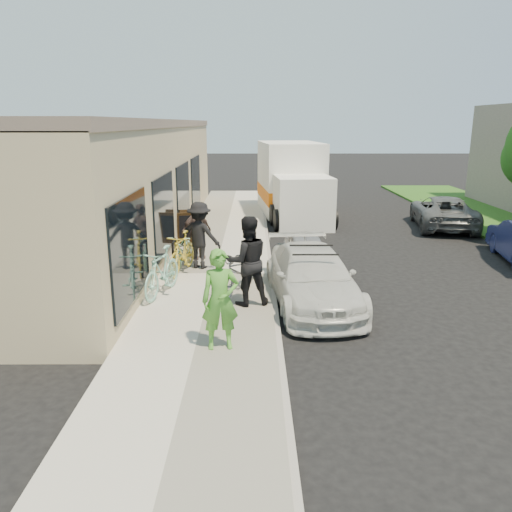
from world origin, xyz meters
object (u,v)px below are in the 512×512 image
object	(u,v)px
sedan_silver	(306,251)
bike_rack	(175,254)
man_standing	(247,261)
cruiser_bike_b	(184,250)
sandwich_board	(187,227)
tandem_bike	(239,270)
moving_truck	(292,184)
bystander_b	(196,231)
cruiser_bike_c	(182,253)
bystander_a	(200,235)
far_car_gray	(443,212)
woman_rider	(220,300)
cruiser_bike_a	(162,272)
sedan_white	(312,277)

from	to	relation	value
sedan_silver	bike_rack	bearing A→B (deg)	-162.80
man_standing	cruiser_bike_b	distance (m)	3.70
sandwich_board	tandem_bike	bearing A→B (deg)	-81.93
moving_truck	bystander_b	world-z (taller)	moving_truck
tandem_bike	cruiser_bike_c	xyz separation A→B (m)	(-1.60, 1.70, -0.01)
bystander_a	tandem_bike	bearing A→B (deg)	137.97
bystander_a	far_car_gray	bearing A→B (deg)	-125.81
sandwich_board	far_car_gray	bearing A→B (deg)	5.88
far_car_gray	cruiser_bike_b	bearing A→B (deg)	41.82
far_car_gray	bystander_b	world-z (taller)	bystander_b
far_car_gray	man_standing	world-z (taller)	man_standing
bike_rack	woman_rider	distance (m)	4.76
sandwich_board	sedan_silver	distance (m)	4.53
far_car_gray	woman_rider	world-z (taller)	woman_rider
man_standing	cruiser_bike_a	xyz separation A→B (m)	(-2.03, 0.66, -0.44)
cruiser_bike_a	bystander_b	size ratio (longest dim) A/B	1.13
cruiser_bike_c	bystander_a	distance (m)	0.74
sedan_white	bystander_a	distance (m)	3.84
moving_truck	bystander_a	size ratio (longest dim) A/B	3.65
far_car_gray	cruiser_bike_c	size ratio (longest dim) A/B	2.50
woman_rider	cruiser_bike_b	world-z (taller)	woman_rider
sedan_silver	man_standing	xyz separation A→B (m)	(-1.67, -3.46, 0.65)
tandem_bike	man_standing	world-z (taller)	man_standing
sedan_silver	bystander_b	world-z (taller)	bystander_b
moving_truck	cruiser_bike_a	xyz separation A→B (m)	(-3.89, -11.10, -0.73)
bike_rack	moving_truck	size ratio (longest dim) A/B	0.14
tandem_bike	moving_truck	bearing A→B (deg)	99.54
bystander_b	cruiser_bike_a	bearing A→B (deg)	-133.47
cruiser_bike_c	bystander_a	size ratio (longest dim) A/B	0.99
sandwich_board	bystander_b	bearing A→B (deg)	-86.71
sandwich_board	sedan_white	bearing A→B (deg)	-68.95
moving_truck	far_car_gray	size ratio (longest dim) A/B	1.48
cruiser_bike_a	bystander_b	bearing A→B (deg)	96.20
sedan_white	cruiser_bike_b	size ratio (longest dim) A/B	2.59
tandem_bike	sedan_white	bearing A→B (deg)	8.84
cruiser_bike_a	sedan_white	bearing A→B (deg)	10.25
sedan_white	tandem_bike	size ratio (longest dim) A/B	2.14
moving_truck	cruiser_bike_b	size ratio (longest dim) A/B	3.87
bike_rack	cruiser_bike_c	bearing A→B (deg)	51.80
far_car_gray	bystander_a	world-z (taller)	bystander_a
sedan_silver	cruiser_bike_c	bearing A→B (deg)	-165.24
man_standing	far_car_gray	bearing A→B (deg)	-144.36
sandwich_board	woman_rider	size ratio (longest dim) A/B	0.59
bystander_b	cruiser_bike_c	bearing A→B (deg)	-134.46
woman_rider	bystander_a	world-z (taller)	bystander_a
tandem_bike	cruiser_bike_b	world-z (taller)	tandem_bike
cruiser_bike_a	woman_rider	bearing A→B (deg)	-47.45
bystander_b	moving_truck	bearing A→B (deg)	30.86
cruiser_bike_c	sedan_white	bearing A→B (deg)	-19.63
tandem_bike	cruiser_bike_c	bearing A→B (deg)	153.39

